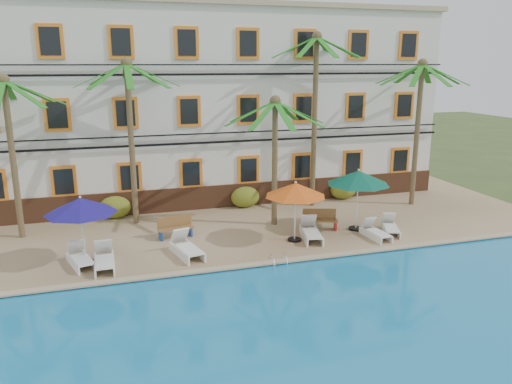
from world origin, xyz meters
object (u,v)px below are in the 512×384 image
object	(u,v)px
palm_e	(419,112)
lounger_f	(390,227)
palm_b	(130,118)
umbrella_blue	(81,206)
palm_c	(275,140)
umbrella_green	(358,178)
bench_left	(175,227)
lounger_c	(186,248)
umbrella_red	(295,190)
pool_ladder	(278,263)
bench_right	(321,219)
palm_d	(315,98)
lounger_d	(311,232)
lounger_e	(375,232)
lounger_a	(80,258)
lounger_b	(104,260)
palm_a	(10,133)

from	to	relation	value
palm_e	lounger_f	distance (m)	6.95
palm_b	umbrella_blue	distance (m)	5.61
palm_c	palm_e	xyz separation A→B (m)	(8.11, 1.12, 0.94)
umbrella_green	bench_left	size ratio (longest dim) A/B	1.80
lounger_c	umbrella_red	bearing A→B (deg)	4.16
palm_c	bench_left	bearing A→B (deg)	-174.37
umbrella_green	lounger_c	bearing A→B (deg)	-173.58
lounger_f	pool_ladder	world-z (taller)	lounger_f
umbrella_green	bench_right	world-z (taller)	umbrella_green
umbrella_blue	palm_b	bearing A→B (deg)	64.27
palm_d	umbrella_green	size ratio (longest dim) A/B	3.14
palm_d	bench_left	bearing A→B (deg)	-159.15
bench_left	palm_c	bearing A→B (deg)	5.63
lounger_d	lounger_f	size ratio (longest dim) A/B	1.15
palm_e	umbrella_green	xyz separation A→B (m)	(-4.84, -2.93, -2.48)
lounger_d	palm_c	bearing A→B (deg)	109.99
palm_d	lounger_f	bearing A→B (deg)	-73.00
lounger_e	pool_ladder	xyz separation A→B (m)	(-4.94, -1.49, -0.26)
palm_e	umbrella_blue	xyz separation A→B (m)	(-16.39, -3.52, -2.63)
lounger_c	lounger_f	world-z (taller)	lounger_c
umbrella_red	lounger_a	size ratio (longest dim) A/B	1.34
palm_e	lounger_b	world-z (taller)	palm_e
umbrella_red	lounger_b	size ratio (longest dim) A/B	1.32
umbrella_blue	lounger_a	world-z (taller)	umbrella_blue
lounger_a	lounger_e	xyz separation A→B (m)	(12.01, -0.49, -0.02)
palm_e	lounger_b	bearing A→B (deg)	-165.33
lounger_b	pool_ladder	world-z (taller)	lounger_b
umbrella_blue	lounger_b	bearing A→B (deg)	-41.59
umbrella_blue	palm_c	bearing A→B (deg)	16.21
palm_b	lounger_d	distance (m)	9.44
palm_d	lounger_b	world-z (taller)	palm_d
palm_d	lounger_e	world-z (taller)	palm_d
palm_d	lounger_c	bearing A→B (deg)	-145.60
umbrella_blue	bench_right	bearing A→B (deg)	6.38
palm_a	palm_b	bearing A→B (deg)	6.74
lounger_a	bench_left	xyz separation A→B (m)	(3.79, 2.07, 0.19)
palm_c	bench_left	xyz separation A→B (m)	(-4.66, -0.46, -3.46)
umbrella_red	lounger_a	world-z (taller)	umbrella_red
umbrella_blue	bench_right	world-z (taller)	umbrella_blue
palm_b	lounger_a	xyz separation A→B (m)	(-2.32, -4.58, -4.61)
lounger_d	lounger_e	bearing A→B (deg)	-13.91
palm_a	lounger_d	bearing A→B (deg)	-17.90
palm_b	lounger_c	world-z (taller)	palm_b
palm_a	palm_c	distance (m)	11.09
palm_c	lounger_c	distance (m)	6.40
palm_d	lounger_d	distance (m)	7.45
palm_c	lounger_e	distance (m)	5.93
lounger_c	lounger_d	bearing A→B (deg)	3.64
palm_d	palm_e	size ratio (longest dim) A/B	1.17
palm_e	bench_left	xyz separation A→B (m)	(-12.77, -1.58, -4.40)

